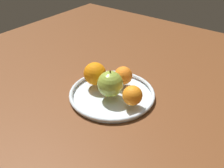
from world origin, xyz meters
TOP-DOWN VIEW (x-y plane):
  - ground_plane at (0.00, 0.00)cm, footprint 157.96×157.96cm
  - fruit_bowl at (0.00, 0.00)cm, footprint 28.46×28.46cm
  - apple at (1.69, 0.59)cm, footprint 8.34×8.34cm
  - orange_back_left at (-6.35, 0.45)cm, footprint 6.26×6.26cm
  - orange_back_right at (1.42, 8.83)cm, footprint 6.16×6.16cm
  - orange_front_right at (-0.56, -7.66)cm, footprint 7.76×7.76cm

SIDE VIEW (x-z plane):
  - ground_plane at x=0.00cm, z-range -4.00..0.00cm
  - fruit_bowl at x=0.00cm, z-range 0.02..1.82cm
  - orange_back_right at x=1.42cm, z-range 1.80..7.96cm
  - orange_back_left at x=-6.35cm, z-range 1.80..8.06cm
  - orange_front_right at x=-0.56cm, z-range 1.80..9.56cm
  - apple at x=1.69cm, z-range 1.40..10.54cm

